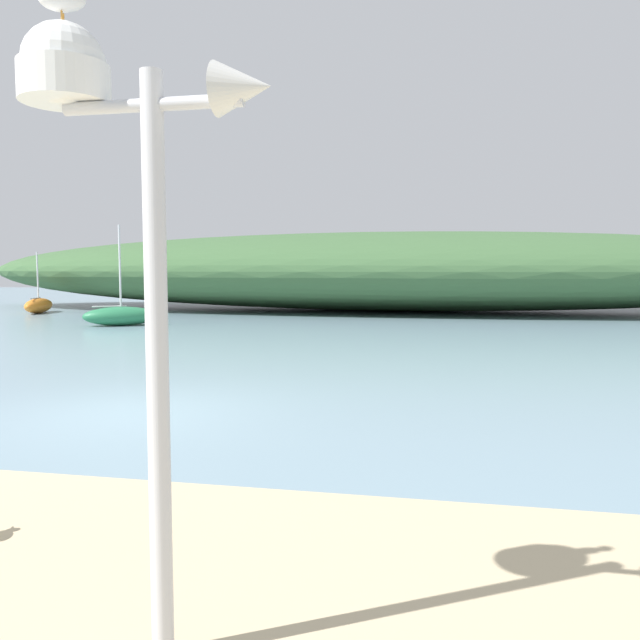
% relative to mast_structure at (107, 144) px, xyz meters
% --- Properties ---
extents(ground_plane, '(120.00, 120.00, 0.00)m').
position_rel_mast_structure_xyz_m(ground_plane, '(-3.26, 6.18, -2.98)').
color(ground_plane, '#7A99A8').
extents(distant_hill, '(49.29, 13.91, 4.34)m').
position_rel_mast_structure_xyz_m(distant_hill, '(-1.08, 32.56, -0.81)').
color(distant_hill, '#3D6038').
rests_on(distant_hill, ground).
extents(mast_structure, '(1.36, 0.47, 3.42)m').
position_rel_mast_structure_xyz_m(mast_structure, '(0.00, 0.00, 0.00)').
color(mast_structure, silver).
rests_on(mast_structure, beach_sand).
extents(sailboat_mid_channel, '(1.67, 3.13, 3.19)m').
position_rel_mast_structure_xyz_m(sailboat_mid_channel, '(-19.16, 26.48, -2.58)').
color(sailboat_mid_channel, orange).
rests_on(sailboat_mid_channel, ground).
extents(sailboat_far_left, '(3.15, 2.46, 4.08)m').
position_rel_mast_structure_xyz_m(sailboat_far_left, '(-11.25, 20.60, -2.58)').
color(sailboat_far_left, '#287A4C').
rests_on(sailboat_far_left, ground).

